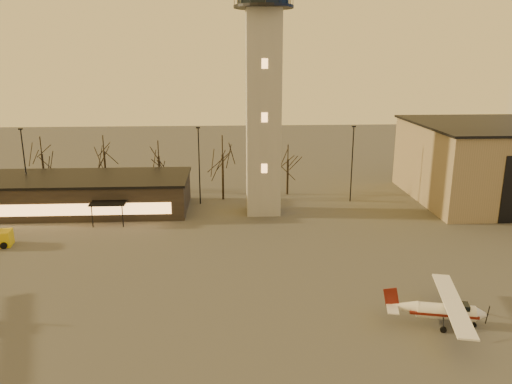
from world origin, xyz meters
TOP-DOWN VIEW (x-y plane):
  - ground at (0.00, 0.00)m, footprint 220.00×220.00m
  - control_tower at (0.00, 30.00)m, footprint 6.80×6.80m
  - terminal at (-21.99, 31.98)m, footprint 25.40×12.20m
  - light_poles at (0.50, 31.00)m, footprint 58.50×12.25m
  - tree_row at (-13.70, 39.16)m, footprint 37.20×9.20m
  - cessna_front at (11.35, 2.11)m, footprint 7.73×9.69m

SIDE VIEW (x-z plane):
  - ground at x=0.00m, z-range 0.00..0.00m
  - cessna_front at x=11.35m, z-range -0.42..2.25m
  - terminal at x=-21.99m, z-range 0.01..4.31m
  - light_poles at x=0.50m, z-range 0.34..10.48m
  - tree_row at x=-13.70m, z-range 1.54..10.34m
  - control_tower at x=0.00m, z-range 0.03..32.63m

